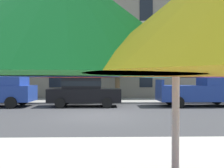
{
  "coord_description": "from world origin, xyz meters",
  "views": [
    {
      "loc": [
        0.47,
        -10.87,
        1.7
      ],
      "look_at": [
        0.79,
        3.2,
        1.4
      ],
      "focal_mm": 37.8,
      "sensor_mm": 36.0,
      "label": 1
    }
  ],
  "objects": [
    {
      "name": "sedan_black",
      "position": [
        -0.92,
        3.7,
        0.95
      ],
      "size": [
        4.4,
        1.98,
        1.78
      ],
      "color": "black",
      "rests_on": "ground"
    },
    {
      "name": "apartment_building",
      "position": [
        0.0,
        14.99,
        6.4
      ],
      "size": [
        45.64,
        12.08,
        12.8
      ],
      "color": "gray",
      "rests_on": "ground"
    },
    {
      "name": "ground_plane",
      "position": [
        0.0,
        0.0,
        0.0
      ],
      "size": [
        120.0,
        120.0,
        0.0
      ],
      "primitive_type": "plane",
      "color": "#38383A"
    },
    {
      "name": "patio_umbrella",
      "position": [
        1.03,
        -9.0,
        1.99
      ],
      "size": [
        3.41,
        3.41,
        2.33
      ],
      "color": "silver",
      "rests_on": "ground"
    },
    {
      "name": "sidewalk_far",
      "position": [
        0.0,
        6.8,
        0.06
      ],
      "size": [
        56.0,
        3.6,
        0.12
      ],
      "primitive_type": "cube",
      "color": "gray",
      "rests_on": "ground"
    },
    {
      "name": "pickup_blue_midblock",
      "position": [
        6.48,
        3.7,
        1.03
      ],
      "size": [
        5.1,
        2.12,
        2.2
      ],
      "color": "navy",
      "rests_on": "ground"
    },
    {
      "name": "street_tree_middle",
      "position": [
        1.43,
        6.74,
        3.27
      ],
      "size": [
        2.9,
        2.8,
        4.75
      ],
      "color": "brown",
      "rests_on": "ground"
    }
  ]
}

